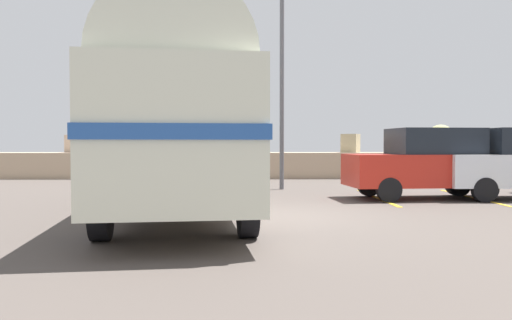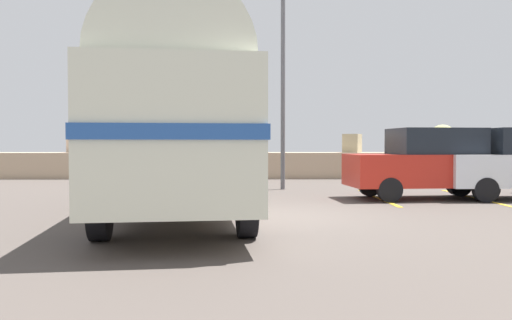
# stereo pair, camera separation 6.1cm
# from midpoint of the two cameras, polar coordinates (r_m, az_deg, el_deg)

# --- Properties ---
(ground) EXTENTS (32.00, 26.00, 0.02)m
(ground) POSITION_cam_midpoint_polar(r_m,az_deg,el_deg) (10.58, 1.86, -6.17)
(ground) COLOR #514842
(breakwater) EXTENTS (31.36, 2.19, 2.46)m
(breakwater) POSITION_cam_midpoint_polar(r_m,az_deg,el_deg) (22.27, -0.15, -0.30)
(breakwater) COLOR tan
(breakwater) RESTS_ON ground
(vintage_coach) EXTENTS (3.41, 8.81, 3.70)m
(vintage_coach) POSITION_cam_midpoint_polar(r_m,az_deg,el_deg) (10.64, -8.38, 4.87)
(vintage_coach) COLOR black
(vintage_coach) RESTS_ON ground
(parked_car_nearest) EXTENTS (4.24, 2.07, 1.86)m
(parked_car_nearest) POSITION_cam_midpoint_polar(r_m,az_deg,el_deg) (14.51, 18.45, -0.28)
(parked_car_nearest) COLOR black
(parked_car_nearest) RESTS_ON ground
(lamp_post) EXTENTS (0.58, 0.73, 6.70)m
(lamp_post) POSITION_cam_midpoint_polar(r_m,az_deg,el_deg) (16.85, 3.18, 9.58)
(lamp_post) COLOR #5B5B60
(lamp_post) RESTS_ON ground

